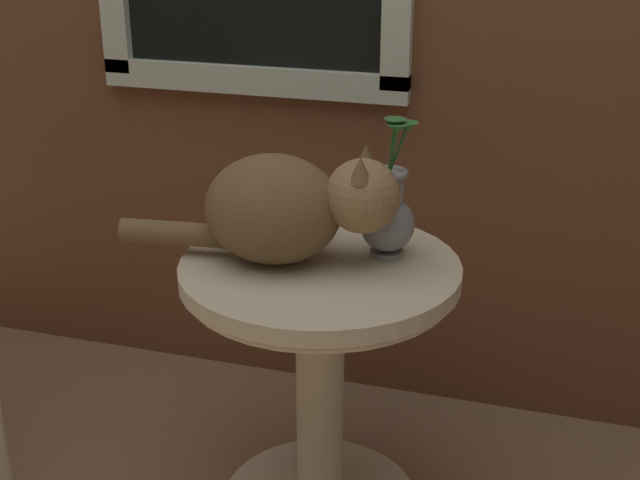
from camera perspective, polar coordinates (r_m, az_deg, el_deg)
The scene contains 3 objects.
wicker_side_table at distance 1.83m, azimuth 0.00°, elevation -6.98°, with size 0.57×0.57×0.61m.
cat at distance 1.71m, azimuth -2.19°, elevation 2.18°, with size 0.57×0.25×0.24m.
pewter_vase_with_ivy at distance 1.75m, azimuth 4.51°, elevation 1.80°, with size 0.11×0.11×0.29m.
Camera 1 is at (0.67, -1.24, 1.33)m, focal length 48.71 mm.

